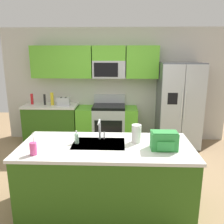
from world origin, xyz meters
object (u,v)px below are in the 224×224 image
refrigerator (179,105)px  drink_cup_pink (33,149)px  range_oven (107,125)px  sink_faucet (100,128)px  bottle_yellow (52,99)px  soap_dispenser (77,138)px  toaster (64,101)px  pepper_mill (45,100)px  backpack (164,140)px  bottle_red (32,99)px  paper_towel_roll (136,134)px

refrigerator → drink_cup_pink: size_ratio=6.90×
range_oven → drink_cup_pink: bearing=-104.8°
sink_faucet → drink_cup_pink: 0.90m
bottle_yellow → soap_dispenser: bearing=-66.8°
bottle_yellow → toaster: bearing=-7.4°
pepper_mill → refrigerator: bearing=-1.3°
refrigerator → range_oven: bearing=177.4°
range_oven → toaster: (-0.98, -0.05, 0.55)m
refrigerator → pepper_mill: 3.00m
pepper_mill → drink_cup_pink: 2.75m
sink_faucet → backpack: size_ratio=0.88×
range_oven → soap_dispenser: bearing=-96.7°
pepper_mill → soap_dispenser: size_ratio=1.41×
bottle_yellow → sink_faucet: 2.48m
sink_faucet → backpack: 0.87m
toaster → soap_dispenser: 2.34m
range_oven → pepper_mill: 1.53m
bottle_red → sink_faucet: size_ratio=0.86×
toaster → bottle_yellow: bearing=172.6°
bottle_yellow → paper_towel_roll: 2.82m
bottle_red → soap_dispenser: size_ratio=1.43×
pepper_mill → bottle_yellow: bottle_yellow is taller
bottle_yellow → backpack: bottle_yellow is taller
refrigerator → sink_faucet: bearing=-126.8°
paper_towel_roll → toaster: bearing=124.5°
refrigerator → pepper_mill: refrigerator is taller
sink_faucet → backpack: (0.81, -0.30, -0.05)m
drink_cup_pink → bottle_red: bearing=110.8°
pepper_mill → bottle_red: (-0.31, 0.05, 0.00)m
pepper_mill → soap_dispenser: 2.56m
refrigerator → drink_cup_pink: bearing=-131.4°
bottle_red → bottle_yellow: 0.49m
bottle_red → soap_dispenser: bottle_red is taller
sink_faucet → paper_towel_roll: sink_faucet is taller
toaster → paper_towel_roll: 2.63m
toaster → bottle_yellow: 0.27m
backpack → paper_towel_roll: bearing=145.9°
refrigerator → backpack: size_ratio=5.78×
refrigerator → paper_towel_roll: refrigerator is taller
bottle_red → backpack: bottle_red is taller
refrigerator → bottle_red: refrigerator is taller
range_oven → backpack: 2.64m
range_oven → sink_faucet: bearing=-89.3°
range_oven → paper_towel_roll: paper_towel_roll is taller
bottle_yellow → bottle_red: bearing=172.7°
bottle_red → drink_cup_pink: drink_cup_pink is taller
backpack → pepper_mill: bearing=132.8°
drink_cup_pink → paper_towel_roll: bearing=19.8°
toaster → soap_dispenser: bearing=-72.4°
bottle_red → backpack: bearing=-44.1°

